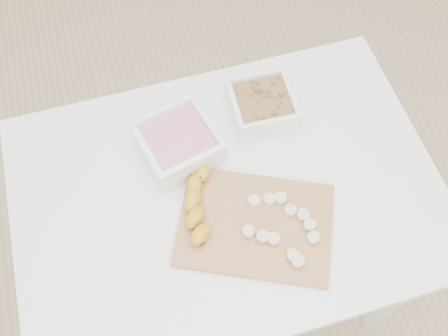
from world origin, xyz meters
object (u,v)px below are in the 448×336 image
object	(u,v)px
bowl_granola	(262,105)
banana	(198,203)
table	(227,207)
bowl_yogurt	(178,143)
cutting_board	(255,225)

from	to	relation	value
bowl_granola	banana	bearing A→B (deg)	-136.34
table	bowl_granola	xyz separation A→B (m)	(0.14, 0.18, 0.13)
bowl_yogurt	cutting_board	world-z (taller)	bowl_yogurt
table	cutting_board	bearing A→B (deg)	-71.23
table	banana	xyz separation A→B (m)	(-0.08, -0.03, 0.13)
bowl_yogurt	banana	world-z (taller)	bowl_yogurt
cutting_board	bowl_yogurt	bearing A→B (deg)	116.17
table	banana	size ratio (longest dim) A/B	4.86
table	cutting_board	xyz separation A→B (m)	(0.03, -0.10, 0.10)
bowl_granola	banana	size ratio (longest dim) A/B	0.79
bowl_yogurt	cutting_board	size ratio (longest dim) A/B	0.61
table	bowl_granola	size ratio (longest dim) A/B	6.17
table	bowl_yogurt	xyz separation A→B (m)	(-0.08, 0.14, 0.14)
bowl_granola	cutting_board	distance (m)	0.31
table	banana	world-z (taller)	banana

